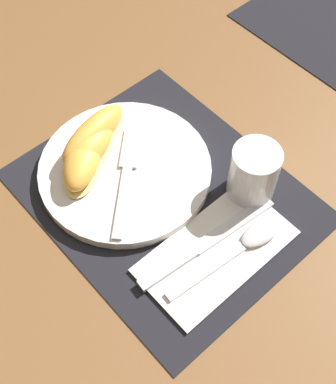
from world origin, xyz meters
name	(u,v)px	position (x,y,z in m)	size (l,w,h in m)	color
ground_plane	(165,196)	(0.00, 0.00, 0.00)	(3.00, 3.00, 0.00)	brown
placemat	(165,195)	(0.00, 0.00, 0.00)	(0.40, 0.33, 0.00)	black
plate	(125,170)	(-0.07, -0.02, 0.01)	(0.26, 0.26, 0.02)	white
juice_glass	(253,175)	(0.08, 0.10, 0.04)	(0.07, 0.07, 0.09)	silver
napkin	(216,251)	(0.12, -0.01, 0.01)	(0.12, 0.22, 0.00)	white
knife	(205,244)	(0.10, -0.02, 0.01)	(0.04, 0.23, 0.01)	silver
spoon	(247,242)	(0.14, 0.03, 0.01)	(0.04, 0.19, 0.01)	silver
fork	(127,172)	(-0.06, -0.02, 0.02)	(0.15, 0.15, 0.00)	silver
citrus_wedge_0	(93,135)	(-0.13, -0.03, 0.04)	(0.07, 0.14, 0.05)	#F4DB84
citrus_wedge_1	(89,147)	(-0.12, -0.04, 0.04)	(0.09, 0.12, 0.04)	#F4DB84
citrus_wedge_2	(83,159)	(-0.11, -0.06, 0.04)	(0.12, 0.13, 0.04)	#F4DB84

